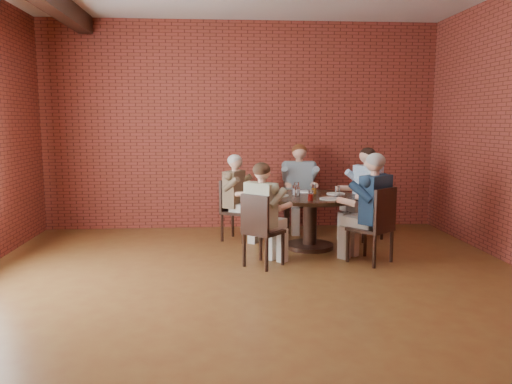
{
  "coord_description": "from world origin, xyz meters",
  "views": [
    {
      "loc": [
        -0.38,
        -4.83,
        1.77
      ],
      "look_at": [
        0.05,
        1.0,
        0.95
      ],
      "focal_mm": 35.0,
      "sensor_mm": 36.0,
      "label": 1
    }
  ],
  "objects": [
    {
      "name": "glass_d",
      "position": [
        0.68,
        2.07,
        0.82
      ],
      "size": [
        0.07,
        0.07,
        0.14
      ],
      "primitive_type": "cylinder",
      "color": "white",
      "rests_on": "dining_table"
    },
    {
      "name": "diner_a",
      "position": [
        1.8,
        2.49,
        0.69
      ],
      "size": [
        0.87,
        0.82,
        1.38
      ],
      "primitive_type": null,
      "rotation": [
        0.0,
        0.0,
        -1.07
      ],
      "color": "#4885BC",
      "rests_on": "floor"
    },
    {
      "name": "floor",
      "position": [
        0.0,
        0.0,
        0.0
      ],
      "size": [
        7.0,
        7.0,
        0.0
      ],
      "primitive_type": "plane",
      "color": "brown",
      "rests_on": "ground"
    },
    {
      "name": "diner_e",
      "position": [
        1.52,
        1.22,
        0.69
      ],
      "size": [
        0.87,
        0.89,
        1.39
      ],
      "primitive_type": null,
      "rotation": [
        0.0,
        0.0,
        3.84
      ],
      "color": "#182D45",
      "rests_on": "floor"
    },
    {
      "name": "diner_b",
      "position": [
        0.91,
        3.12,
        0.7
      ],
      "size": [
        0.59,
        0.72,
        1.41
      ],
      "primitive_type": null,
      "rotation": [
        0.0,
        0.0,
        -0.03
      ],
      "color": "#849EA8",
      "rests_on": "floor"
    },
    {
      "name": "glass_e",
      "position": [
        0.69,
        1.89,
        0.82
      ],
      "size": [
        0.07,
        0.07,
        0.14
      ],
      "primitive_type": "cylinder",
      "color": "white",
      "rests_on": "dining_table"
    },
    {
      "name": "dining_table",
      "position": [
        0.89,
        1.98,
        0.53
      ],
      "size": [
        1.33,
        1.33,
        0.75
      ],
      "color": "black",
      "rests_on": "floor"
    },
    {
      "name": "smartphone",
      "position": [
        1.27,
        1.62,
        0.75
      ],
      "size": [
        0.1,
        0.15,
        0.01
      ],
      "primitive_type": "cube",
      "rotation": [
        0.0,
        0.0,
        0.3
      ],
      "color": "black",
      "rests_on": "dining_table"
    },
    {
      "name": "glass_f",
      "position": [
        0.81,
        1.52,
        0.82
      ],
      "size": [
        0.07,
        0.07,
        0.14
      ],
      "primitive_type": "cylinder",
      "color": "white",
      "rests_on": "dining_table"
    },
    {
      "name": "diner_c",
      "position": [
        -0.11,
        2.53,
        0.64
      ],
      "size": [
        0.78,
        0.74,
        1.29
      ],
      "primitive_type": null,
      "rotation": [
        0.0,
        0.0,
        1.07
      ],
      "color": "brown",
      "rests_on": "floor"
    },
    {
      "name": "plate_c",
      "position": [
        0.45,
        1.99,
        0.76
      ],
      "size": [
        0.26,
        0.26,
        0.01
      ],
      "primitive_type": "cylinder",
      "color": "white",
      "rests_on": "dining_table"
    },
    {
      "name": "glass_c",
      "position": [
        0.76,
        2.39,
        0.82
      ],
      "size": [
        0.07,
        0.07,
        0.14
      ],
      "primitive_type": "cylinder",
      "color": "white",
      "rests_on": "dining_table"
    },
    {
      "name": "diner_d",
      "position": [
        0.16,
        1.15,
        0.64
      ],
      "size": [
        0.78,
        0.79,
        1.28
      ],
      "primitive_type": null,
      "rotation": [
        0.0,
        0.0,
        2.42
      ],
      "color": "beige",
      "rests_on": "floor"
    },
    {
      "name": "plate_a",
      "position": [
        1.27,
        2.1,
        0.76
      ],
      "size": [
        0.26,
        0.26,
        0.01
      ],
      "primitive_type": "cylinder",
      "color": "white",
      "rests_on": "dining_table"
    },
    {
      "name": "glass_a",
      "position": [
        1.25,
        1.93,
        0.82
      ],
      "size": [
        0.07,
        0.07,
        0.14
      ],
      "primitive_type": "cylinder",
      "color": "white",
      "rests_on": "dining_table"
    },
    {
      "name": "glass_b",
      "position": [
        0.97,
        2.14,
        0.82
      ],
      "size": [
        0.07,
        0.07,
        0.14
      ],
      "primitive_type": "cylinder",
      "color": "white",
      "rests_on": "dining_table"
    },
    {
      "name": "plate_b",
      "position": [
        0.91,
        2.36,
        0.76
      ],
      "size": [
        0.26,
        0.26,
        0.01
      ],
      "primitive_type": "cylinder",
      "color": "white",
      "rests_on": "dining_table"
    },
    {
      "name": "chair_c",
      "position": [
        -0.18,
        2.57,
        0.5
      ],
      "size": [
        0.55,
        0.55,
        0.91
      ],
      "rotation": [
        0.0,
        0.0,
        1.07
      ],
      "color": "black",
      "rests_on": "floor"
    },
    {
      "name": "plate_d",
      "position": [
        1.08,
        1.64,
        0.76
      ],
      "size": [
        0.26,
        0.26,
        0.01
      ],
      "primitive_type": "cylinder",
      "color": "white",
      "rests_on": "dining_table"
    },
    {
      "name": "chair_a",
      "position": [
        1.89,
        2.53,
        0.52
      ],
      "size": [
        0.61,
        0.61,
        0.97
      ],
      "rotation": [
        0.0,
        0.0,
        -1.07
      ],
      "color": "black",
      "rests_on": "floor"
    },
    {
      "name": "chair_d",
      "position": [
        0.11,
        1.09,
        0.5
      ],
      "size": [
        0.57,
        0.57,
        0.91
      ],
      "rotation": [
        0.0,
        0.0,
        2.42
      ],
      "color": "black",
      "rests_on": "floor"
    },
    {
      "name": "wall_front",
      "position": [
        0.0,
        -3.5,
        1.7
      ],
      "size": [
        7.0,
        0.0,
        7.0
      ],
      "primitive_type": "plane",
      "rotation": [
        -1.57,
        0.0,
        0.0
      ],
      "color": "maroon",
      "rests_on": "ground"
    },
    {
      "name": "chair_e",
      "position": [
        1.58,
        1.15,
        0.52
      ],
      "size": [
        0.64,
        0.64,
        0.97
      ],
      "rotation": [
        0.0,
        0.0,
        3.84
      ],
      "color": "black",
      "rests_on": "floor"
    },
    {
      "name": "wall_back",
      "position": [
        0.0,
        3.5,
        1.7
      ],
      "size": [
        7.0,
        0.0,
        7.0
      ],
      "primitive_type": "plane",
      "rotation": [
        1.57,
        0.0,
        0.0
      ],
      "color": "maroon",
      "rests_on": "ground"
    },
    {
      "name": "chair_b",
      "position": [
        0.92,
        3.22,
        0.53
      ],
      "size": [
        0.48,
        0.48,
        0.98
      ],
      "rotation": [
        0.0,
        0.0,
        -0.03
      ],
      "color": "black",
      "rests_on": "floor"
    }
  ]
}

